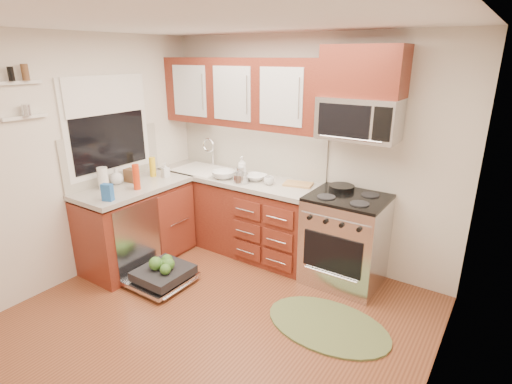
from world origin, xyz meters
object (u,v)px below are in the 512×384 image
Objects in this scene: microwave at (359,119)px; skillet at (342,188)px; range at (345,240)px; rug at (327,325)px; sink at (201,179)px; paper_towel_roll at (103,178)px; cup at (269,181)px; dishwasher at (161,275)px; bowl_b at (223,175)px; upper_cabinets at (241,92)px; cutting_board at (298,184)px; stock_pot at (241,178)px; bowl_a at (255,177)px.

skillet is at bearing 167.97° from microwave.
rug is at bearing -76.25° from range.
sink is (-1.93, -0.01, 0.33)m from range.
paper_towel_roll is 1.77m from cup.
bowl_b is (0.08, 0.98, 0.87)m from dishwasher.
cup is at bearing 38.56° from paper_towel_roll.
upper_cabinets is 0.96m from bowl_b.
rug is (2.12, -0.79, -0.79)m from sink.
sink is at bearing -174.93° from cutting_board.
sink is 0.78m from stock_pot.
skillet reaches higher than dishwasher.
microwave is 1.35m from bowl_a.
rug is at bearing -70.72° from skillet.
rug is 4.19× the size of bowl_b.
paper_towel_roll is 2.09× the size of cup.
microwave is at bearing 14.29° from stock_pot.
stock_pot is (-1.19, -0.18, 0.50)m from range.
bowl_b is at bearing 172.38° from stock_pot.
dishwasher is 1.20m from paper_towel_roll.
microwave is 2.48× the size of cutting_board.
bowl_b is (-0.84, -0.25, 0.03)m from cutting_board.
upper_cabinets is 1.06m from cup.
microwave reaches higher than stock_pot.
cup is at bearing -149.29° from cutting_board.
upper_cabinets is 8.77× the size of paper_towel_roll.
dishwasher is at bearing -126.63° from cutting_board.
sink is (-0.52, -0.16, -1.07)m from upper_cabinets.
microwave is at bearing 90.00° from range.
paper_towel_roll is (-0.35, -1.15, 0.24)m from sink.
bowl_b is (-0.34, -0.15, 0.01)m from bowl_a.
microwave is 3.07× the size of bowl_a.
skillet is at bearing 109.28° from rug.
dishwasher reaches higher than rug.
skillet is at bearing 31.41° from paper_towel_roll.
skillet reaches higher than bowl_a.
range is 1.23m from microwave.
skillet is at bearing 5.06° from sink.
stock_pot is at bearing 41.87° from paper_towel_roll.
upper_cabinets reaches higher than cup.
sink is 2.65× the size of paper_towel_roll.
rug is 2.71m from paper_towel_roll.
cutting_board is 2.09m from paper_towel_roll.
cutting_board is at bearing 53.37° from dishwasher.
range is 1.96m from sink.
paper_towel_roll is (-1.66, -1.27, 0.11)m from cutting_board.
cup is at bearing 23.16° from stock_pot.
dishwasher is 6.27× the size of cup.
dishwasher is (0.39, -1.12, -0.70)m from sink.
rug is at bearing -78.00° from microwave.
rug is 2.02m from bowl_b.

